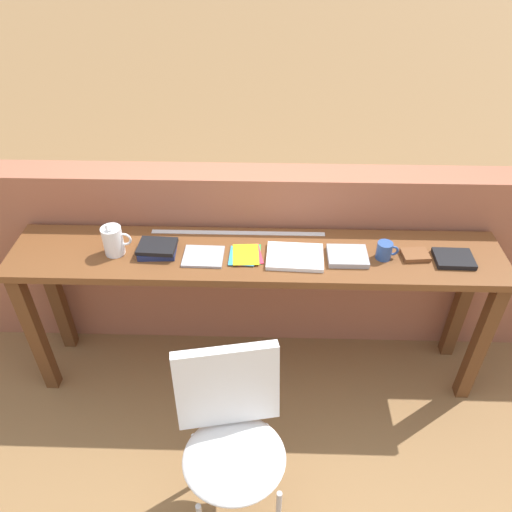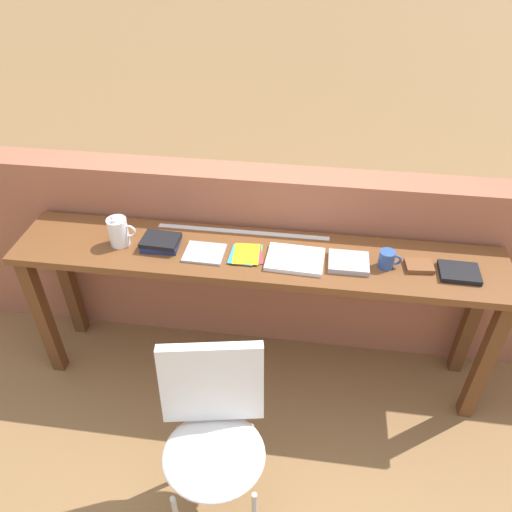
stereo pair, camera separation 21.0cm
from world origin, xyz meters
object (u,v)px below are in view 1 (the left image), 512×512
object	(u,v)px
book_open_centre	(295,257)
leather_journal_brown	(415,255)
book_repair_rightmost	(454,259)
mug	(385,251)
magazine_cycling	(203,256)
pamphlet_pile_colourful	(246,255)
pitcher_white	(113,240)
book_stack_leftmost	(158,248)
chair_white_moulded	(232,433)

from	to	relation	value
book_open_centre	leather_journal_brown	world-z (taller)	leather_journal_brown
book_repair_rightmost	leather_journal_brown	bearing A→B (deg)	173.46
mug	book_repair_rightmost	world-z (taller)	mug
magazine_cycling	pamphlet_pile_colourful	size ratio (longest dim) A/B	1.06
magazine_cycling	mug	size ratio (longest dim) A/B	1.80
magazine_cycling	pitcher_white	bearing A→B (deg)	178.05
mug	book_repair_rightmost	bearing A→B (deg)	-2.32
leather_journal_brown	book_stack_leftmost	bearing A→B (deg)	174.67
chair_white_moulded	pitcher_white	world-z (taller)	pitcher_white
pitcher_white	book_open_centre	bearing A→B (deg)	-1.29
pitcher_white	mug	bearing A→B (deg)	-0.13
pitcher_white	pamphlet_pile_colourful	bearing A→B (deg)	-0.52
pitcher_white	mug	distance (m)	1.34
magazine_cycling	book_open_centre	xyz separation A→B (m)	(0.45, 0.01, 0.00)
chair_white_moulded	magazine_cycling	bearing A→B (deg)	103.54
book_stack_leftmost	leather_journal_brown	world-z (taller)	book_stack_leftmost
book_stack_leftmost	pamphlet_pile_colourful	bearing A→B (deg)	-2.15
book_repair_rightmost	book_open_centre	bearing A→B (deg)	-178.59
leather_journal_brown	book_repair_rightmost	world-z (taller)	book_repair_rightmost
book_open_centre	pamphlet_pile_colourful	bearing A→B (deg)	179.43
magazine_cycling	pamphlet_pile_colourful	bearing A→B (deg)	6.52
pitcher_white	pamphlet_pile_colourful	world-z (taller)	pitcher_white
magazine_cycling	book_open_centre	world-z (taller)	book_open_centre
pitcher_white	magazine_cycling	world-z (taller)	pitcher_white
pamphlet_pile_colourful	mug	world-z (taller)	mug
chair_white_moulded	book_stack_leftmost	size ratio (longest dim) A/B	4.60
pamphlet_pile_colourful	book_repair_rightmost	size ratio (longest dim) A/B	1.01
magazine_cycling	book_open_centre	distance (m)	0.45
book_open_centre	book_repair_rightmost	xyz separation A→B (m)	(0.78, 0.00, 0.00)
chair_white_moulded	pamphlet_pile_colourful	size ratio (longest dim) A/B	4.74
book_open_centre	book_repair_rightmost	bearing A→B (deg)	3.06
pitcher_white	book_open_centre	world-z (taller)	pitcher_white
pamphlet_pile_colourful	mug	xyz separation A→B (m)	(0.68, 0.00, 0.04)
pamphlet_pile_colourful	book_open_centre	size ratio (longest dim) A/B	0.67
book_open_centre	pitcher_white	bearing A→B (deg)	-178.49
pitcher_white	book_stack_leftmost	bearing A→B (deg)	2.91
leather_journal_brown	book_repair_rightmost	bearing A→B (deg)	-12.90
leather_journal_brown	book_repair_rightmost	distance (m)	0.19
mug	leather_journal_brown	world-z (taller)	mug
chair_white_moulded	book_stack_leftmost	bearing A→B (deg)	117.78
book_stack_leftmost	pitcher_white	bearing A→B (deg)	-177.09
pamphlet_pile_colourful	book_repair_rightmost	xyz separation A→B (m)	(1.02, -0.01, 0.01)
pitcher_white	leather_journal_brown	distance (m)	1.50
pitcher_white	leather_journal_brown	size ratio (longest dim) A/B	1.41
pamphlet_pile_colourful	book_repair_rightmost	world-z (taller)	book_repair_rightmost
mug	book_repair_rightmost	size ratio (longest dim) A/B	0.59
magazine_cycling	leather_journal_brown	size ratio (longest dim) A/B	1.53
book_open_centre	book_repair_rightmost	world-z (taller)	book_repair_rightmost
pitcher_white	book_stack_leftmost	size ratio (longest dim) A/B	0.95
book_stack_leftmost	magazine_cycling	distance (m)	0.24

